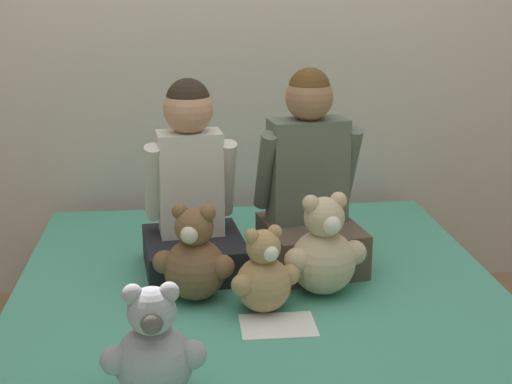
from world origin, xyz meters
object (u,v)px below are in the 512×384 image
Objects in this scene: child_on_right at (309,189)px; teddy_bear_between_children at (264,276)px; child_on_left at (191,195)px; bed at (266,374)px; teddy_bear_held_by_left_child at (195,260)px; teddy_bear_held_by_right_child at (323,252)px; sign_card at (278,325)px; teddy_bear_at_foot_of_bed at (154,351)px.

child_on_right is 2.55× the size of teddy_bear_between_children.
bed is at bearing -66.93° from child_on_left.
teddy_bear_held_by_right_child is at bearing 17.28° from teddy_bear_held_by_left_child.
child_on_right reaches higher than teddy_bear_between_children.
child_on_left is 2.11× the size of teddy_bear_held_by_left_child.
bed is at bearing -13.70° from teddy_bear_held_by_left_child.
teddy_bear_between_children is (-0.00, 0.02, 0.31)m from bed.
bed is 0.61m from child_on_left.
teddy_bear_between_children is 0.15m from sign_card.
teddy_bear_held_by_left_child reaches higher than bed.
teddy_bear_held_by_left_child reaches higher than teddy_bear_at_foot_of_bed.
sign_card is (0.33, 0.31, -0.12)m from teddy_bear_at_foot_of_bed.
teddy_bear_held_by_right_child reaches higher than sign_card.
teddy_bear_at_foot_of_bed is at bearing -132.02° from child_on_right.
teddy_bear_between_children is at bearing 103.83° from bed.
teddy_bear_held_by_left_child reaches higher than sign_card.
teddy_bear_between_children is at bearing -128.32° from child_on_right.
teddy_bear_between_children is (-0.19, -0.10, -0.03)m from teddy_bear_held_by_right_child.
child_on_left is at bearing 99.08° from teddy_bear_between_children.
sign_card is at bearing -69.32° from child_on_left.
child_on_right is at bearing 62.65° from bed.
teddy_bear_between_children is 0.90× the size of teddy_bear_at_foot_of_bed.
child_on_left is at bearing 117.06° from sign_card.
teddy_bear_held_by_right_child is at bearing -97.95° from child_on_right.
child_on_left reaches higher than teddy_bear_held_by_left_child.
teddy_bear_at_foot_of_bed is at bearing -84.53° from teddy_bear_held_by_left_child.
teddy_bear_between_children is at bearing 52.28° from teddy_bear_at_foot_of_bed.
bed is 0.60m from teddy_bear_at_foot_of_bed.
child_on_left is at bearing 119.45° from bed.
teddy_bear_between_children is at bearing -165.40° from teddy_bear_held_by_right_child.
child_on_left is 0.27m from teddy_bear_held_by_left_child.
child_on_right is 0.42m from teddy_bear_between_children.
teddy_bear_held_by_right_child is 0.22m from teddy_bear_between_children.
teddy_bear_held_by_left_child is 0.39m from teddy_bear_held_by_right_child.
teddy_bear_at_foot_of_bed is at bearing -127.25° from bed.
bed is at bearing 105.87° from sign_card.
teddy_bear_at_foot_of_bed is (-0.10, -0.76, -0.13)m from child_on_left.
bed is 6.24× the size of teddy_bear_held_by_right_child.
teddy_bear_held_by_right_child is 0.29m from sign_card.
teddy_bear_held_by_right_child is (0.39, 0.00, 0.01)m from teddy_bear_held_by_left_child.
child_on_left is at bearing 80.32° from teddy_bear_at_foot_of_bed.
child_on_right is at bearing 48.67° from teddy_bear_held_by_left_child.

